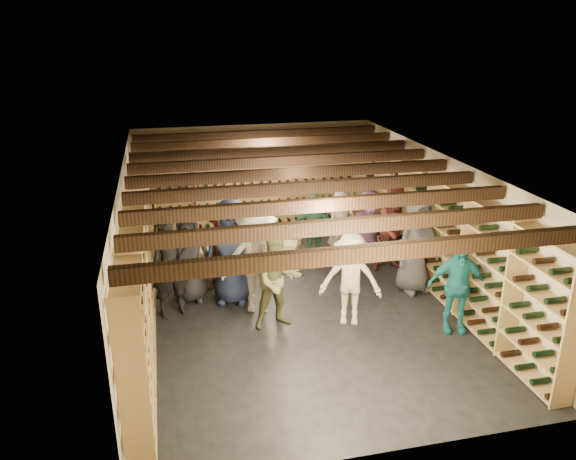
% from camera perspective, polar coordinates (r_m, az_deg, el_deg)
% --- Properties ---
extents(ground, '(8.00, 8.00, 0.00)m').
position_cam_1_polar(ground, '(10.07, 0.61, -6.75)').
color(ground, black).
rests_on(ground, ground).
extents(walls, '(5.52, 8.02, 2.40)m').
position_cam_1_polar(walls, '(9.59, 0.64, -0.34)').
color(walls, beige).
rests_on(walls, ground).
extents(ceiling, '(5.50, 8.00, 0.01)m').
position_cam_1_polar(ceiling, '(9.23, 0.67, 6.64)').
color(ceiling, beige).
rests_on(ceiling, walls).
extents(ceiling_joists, '(5.40, 7.12, 0.18)m').
position_cam_1_polar(ceiling_joists, '(9.27, 0.67, 5.80)').
color(ceiling_joists, black).
rests_on(ceiling_joists, ground).
extents(wine_rack_left, '(0.32, 7.50, 2.15)m').
position_cam_1_polar(wine_rack_left, '(9.41, -14.78, -2.27)').
color(wine_rack_left, tan).
rests_on(wine_rack_left, ground).
extents(wine_rack_right, '(0.32, 7.50, 2.15)m').
position_cam_1_polar(wine_rack_right, '(10.49, 14.42, 0.13)').
color(wine_rack_right, tan).
rests_on(wine_rack_right, ground).
extents(wine_rack_back, '(4.70, 0.30, 2.15)m').
position_cam_1_polar(wine_rack_back, '(13.20, -3.24, 4.86)').
color(wine_rack_back, tan).
rests_on(wine_rack_back, ground).
extents(crate_stack_left, '(0.53, 0.38, 0.51)m').
position_cam_1_polar(crate_stack_left, '(10.94, -7.96, -3.20)').
color(crate_stack_left, tan).
rests_on(crate_stack_left, ground).
extents(crate_stack_right, '(0.58, 0.48, 0.51)m').
position_cam_1_polar(crate_stack_right, '(11.14, -0.34, -2.55)').
color(crate_stack_right, tan).
rests_on(crate_stack_right, ground).
extents(crate_loose, '(0.50, 0.34, 0.17)m').
position_cam_1_polar(crate_loose, '(12.40, 0.07, -0.96)').
color(crate_loose, tan).
rests_on(crate_loose, ground).
extents(person_0, '(0.83, 0.57, 1.62)m').
position_cam_1_polar(person_0, '(9.77, -10.08, -2.74)').
color(person_0, black).
rests_on(person_0, ground).
extents(person_1, '(0.74, 0.60, 1.76)m').
position_cam_1_polar(person_1, '(9.32, -11.86, -3.54)').
color(person_1, black).
rests_on(person_1, ground).
extents(person_2, '(0.85, 0.71, 1.58)m').
position_cam_1_polar(person_2, '(8.81, -1.03, -5.17)').
color(person_2, brown).
rests_on(person_2, ground).
extents(person_3, '(1.13, 0.87, 1.54)m').
position_cam_1_polar(person_3, '(8.96, 6.38, -5.01)').
color(person_3, '#C0B497').
rests_on(person_3, ground).
extents(person_4, '(0.96, 0.60, 1.53)m').
position_cam_1_polar(person_4, '(9.08, 16.77, -5.48)').
color(person_4, '#1A737D').
rests_on(person_4, ground).
extents(person_5, '(1.58, 1.05, 1.63)m').
position_cam_1_polar(person_5, '(10.11, -6.68, -1.70)').
color(person_5, brown).
rests_on(person_5, ground).
extents(person_6, '(1.04, 0.82, 1.85)m').
position_cam_1_polar(person_6, '(9.58, -5.75, -2.21)').
color(person_6, '#1B2444').
rests_on(person_6, ground).
extents(person_7, '(0.57, 0.38, 1.55)m').
position_cam_1_polar(person_7, '(11.08, 5.41, 0.13)').
color(person_7, gray).
rests_on(person_7, ground).
extents(person_8, '(0.87, 0.69, 1.72)m').
position_cam_1_polar(person_8, '(11.01, 10.86, 0.17)').
color(person_8, '#4E1F1B').
rests_on(person_8, ground).
extents(person_9, '(1.29, 0.89, 1.84)m').
position_cam_1_polar(person_9, '(9.25, -3.20, -3.04)').
color(person_9, '#BAB8AB').
rests_on(person_9, ground).
extents(person_10, '(0.92, 0.55, 1.47)m').
position_cam_1_polar(person_10, '(11.09, 2.56, 0.01)').
color(person_10, '#245038').
rests_on(person_10, ground).
extents(person_11, '(1.49, 0.61, 1.56)m').
position_cam_1_polar(person_11, '(11.20, 8.17, 0.25)').
color(person_11, '#875488').
rests_on(person_11, ground).
extents(person_12, '(0.99, 0.78, 1.78)m').
position_cam_1_polar(person_12, '(10.20, 12.94, -1.45)').
color(person_12, '#39383D').
rests_on(person_12, ground).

